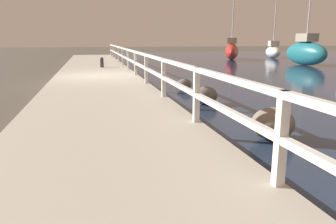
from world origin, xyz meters
TOP-DOWN VIEW (x-y plane):
  - ground_plane at (0.00, 0.00)m, footprint 120.00×120.00m
  - dock_walkway at (0.00, 0.00)m, footprint 3.36×36.00m
  - railing at (1.58, 0.00)m, footprint 0.10×32.50m
  - boulder_downstream at (2.81, -5.17)m, footprint 0.66×0.59m
  - boulder_upstream at (2.89, -8.51)m, footprint 0.78×0.70m
  - boulder_water_edge at (2.96, -2.54)m, footprint 0.52×0.47m
  - mooring_bollard at (0.35, 3.97)m, footprint 0.19×0.19m
  - sailboat_white at (16.55, 14.59)m, footprint 1.88×3.26m
  - sailboat_teal at (14.00, 6.18)m, footprint 1.29×4.06m
  - sailboat_red at (11.70, 13.10)m, footprint 3.16×5.25m

SIDE VIEW (x-z plane):
  - ground_plane at x=0.00m, z-range 0.00..0.00m
  - dock_walkway at x=0.00m, z-range 0.00..0.30m
  - boulder_water_edge at x=2.96m, z-range 0.00..0.39m
  - boulder_downstream at x=2.81m, z-range 0.00..0.49m
  - boulder_upstream at x=2.89m, z-range 0.00..0.58m
  - mooring_bollard at x=0.35m, z-range 0.30..0.84m
  - sailboat_white at x=16.55m, z-range -1.95..3.24m
  - sailboat_red at x=11.70m, z-range -2.72..4.27m
  - sailboat_teal at x=14.00m, z-range -2.13..3.88m
  - railing at x=1.58m, z-range 0.48..1.46m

